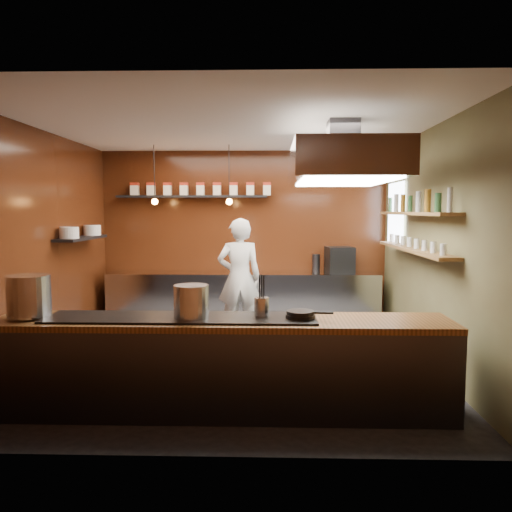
{
  "coord_description": "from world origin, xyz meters",
  "views": [
    {
      "loc": [
        0.46,
        -6.3,
        1.96
      ],
      "look_at": [
        0.27,
        0.4,
        1.35
      ],
      "focal_mm": 35.0,
      "sensor_mm": 36.0,
      "label": 1
    }
  ],
  "objects_px": {
    "extractor_hood": "(343,163)",
    "chef": "(239,278)",
    "stockpot_large": "(29,296)",
    "stockpot_small": "(191,301)",
    "espresso_machine": "(340,260)"
  },
  "relations": [
    {
      "from": "extractor_hood",
      "to": "chef",
      "type": "height_order",
      "value": "extractor_hood"
    },
    {
      "from": "stockpot_large",
      "to": "stockpot_small",
      "type": "relative_size",
      "value": 1.22
    },
    {
      "from": "stockpot_large",
      "to": "chef",
      "type": "bearing_deg",
      "value": 57.4
    },
    {
      "from": "chef",
      "to": "extractor_hood",
      "type": "bearing_deg",
      "value": 121.65
    },
    {
      "from": "extractor_hood",
      "to": "stockpot_large",
      "type": "xyz_separation_m",
      "value": [
        -3.17,
        -1.21,
        -1.37
      ]
    },
    {
      "from": "stockpot_large",
      "to": "chef",
      "type": "height_order",
      "value": "chef"
    },
    {
      "from": "espresso_machine",
      "to": "chef",
      "type": "xyz_separation_m",
      "value": [
        -1.66,
        -0.91,
        -0.2
      ]
    },
    {
      "from": "stockpot_small",
      "to": "chef",
      "type": "height_order",
      "value": "chef"
    },
    {
      "from": "espresso_machine",
      "to": "stockpot_small",
      "type": "bearing_deg",
      "value": -124.37
    },
    {
      "from": "espresso_machine",
      "to": "chef",
      "type": "relative_size",
      "value": 0.24
    },
    {
      "from": "extractor_hood",
      "to": "stockpot_small",
      "type": "distance_m",
      "value": 2.46
    },
    {
      "from": "stockpot_large",
      "to": "espresso_machine",
      "type": "distance_m",
      "value": 5.2
    },
    {
      "from": "extractor_hood",
      "to": "chef",
      "type": "xyz_separation_m",
      "value": [
        -1.32,
        1.7,
        -1.58
      ]
    },
    {
      "from": "stockpot_large",
      "to": "espresso_machine",
      "type": "bearing_deg",
      "value": 47.34
    },
    {
      "from": "extractor_hood",
      "to": "stockpot_small",
      "type": "relative_size",
      "value": 5.98
    }
  ]
}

